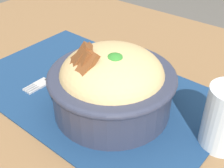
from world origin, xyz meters
name	(u,v)px	position (x,y,z in m)	size (l,w,h in m)	color
table	(95,133)	(0.00, 0.00, 0.66)	(1.09, 0.88, 0.73)	olive
placemat	(94,91)	(0.03, -0.03, 0.73)	(0.45, 0.28, 0.00)	navy
bowl	(112,83)	(-0.03, -0.01, 0.78)	(0.22, 0.22, 0.12)	#2D3347
fork	(50,79)	(0.11, 0.00, 0.73)	(0.02, 0.13, 0.00)	#B4B4B4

